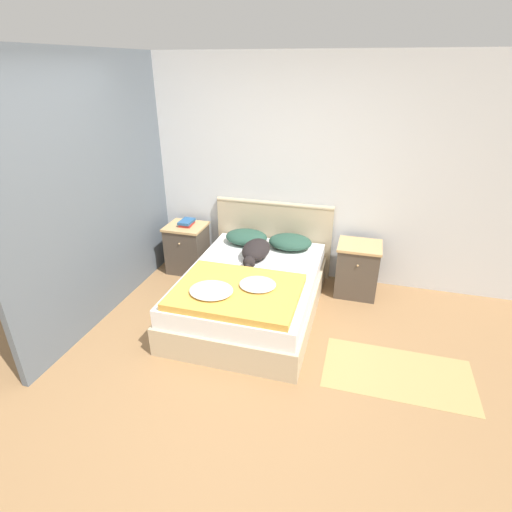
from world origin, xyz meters
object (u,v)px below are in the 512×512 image
(pillow_left, at_px, (246,237))
(dog, at_px, (256,251))
(nightstand_left, at_px, (187,248))
(nightstand_right, at_px, (357,269))
(pillow_right, at_px, (290,242))
(book_stack, at_px, (187,223))
(bed, at_px, (251,293))

(pillow_left, distance_m, dog, 0.42)
(nightstand_left, bearing_deg, nightstand_right, 0.00)
(dog, bearing_deg, nightstand_left, 160.14)
(pillow_right, xyz_separation_m, book_stack, (-1.31, 0.02, 0.09))
(nightstand_left, bearing_deg, book_stack, 64.68)
(dog, distance_m, book_stack, 1.07)
(dog, relative_size, book_stack, 2.95)
(pillow_right, bearing_deg, nightstand_right, 0.07)
(pillow_left, bearing_deg, nightstand_right, 0.04)
(book_stack, bearing_deg, pillow_left, -1.48)
(pillow_left, relative_size, book_stack, 2.21)
(nightstand_left, relative_size, pillow_right, 1.22)
(pillow_left, height_order, dog, dog)
(pillow_right, bearing_deg, dog, -130.78)
(bed, height_order, book_stack, book_stack)
(nightstand_right, relative_size, book_stack, 2.70)
(bed, bearing_deg, pillow_right, 69.38)
(pillow_left, xyz_separation_m, pillow_right, (0.53, 0.00, 0.00))
(bed, bearing_deg, nightstand_left, 146.07)
(pillow_right, bearing_deg, book_stack, 179.12)
(bed, distance_m, nightstand_right, 1.27)
(nightstand_left, xyz_separation_m, book_stack, (0.01, 0.02, 0.34))
(nightstand_right, distance_m, pillow_right, 0.82)
(nightstand_left, xyz_separation_m, pillow_right, (1.32, -0.00, 0.24))
(nightstand_right, distance_m, pillow_left, 1.34)
(bed, bearing_deg, nightstand_right, 33.93)
(pillow_left, bearing_deg, book_stack, 178.52)
(bed, bearing_deg, pillow_left, 110.62)
(nightstand_right, xyz_separation_m, dog, (-1.10, -0.36, 0.25))
(pillow_right, height_order, dog, dog)
(bed, distance_m, book_stack, 1.34)
(book_stack, bearing_deg, dog, -20.99)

